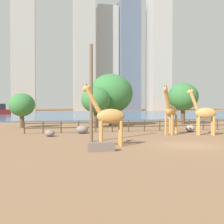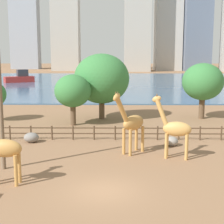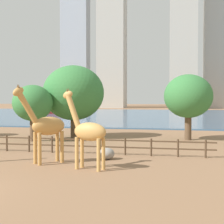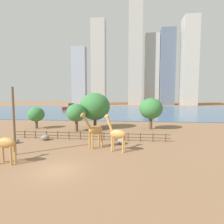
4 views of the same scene
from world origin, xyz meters
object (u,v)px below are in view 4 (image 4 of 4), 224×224
(utility_pole, at_px, (14,121))
(boulder_small, at_px, (45,137))
(giraffe_young, at_px, (5,142))
(boulder_near_fence, at_px, (121,141))
(tree_right_tall, at_px, (76,113))
(tree_center_broad, at_px, (151,109))
(giraffe_tall, at_px, (94,130))
(tree_left_large, at_px, (95,107))
(boulder_by_pole, at_px, (16,141))
(boat_ferry, at_px, (70,108))
(giraffe_companion, at_px, (117,134))
(tree_left_small, at_px, (36,115))

(utility_pole, relative_size, boulder_small, 6.10)
(giraffe_young, relative_size, boulder_near_fence, 4.33)
(tree_right_tall, bearing_deg, boulder_small, -110.16)
(tree_center_broad, bearing_deg, giraffe_tall, -121.22)
(boulder_small, xyz_separation_m, tree_left_large, (5.80, 11.45, 4.44))
(utility_pole, height_order, boulder_near_fence, utility_pole)
(boulder_by_pole, xyz_separation_m, tree_left_large, (9.27, 13.73, 4.54))
(boulder_near_fence, xyz_separation_m, boat_ferry, (-31.45, 65.51, 0.97))
(utility_pole, height_order, tree_right_tall, utility_pole)
(boulder_by_pole, bearing_deg, boulder_near_fence, 4.58)
(giraffe_tall, distance_m, boat_ferry, 73.37)
(tree_left_large, bearing_deg, boulder_by_pole, -124.01)
(tree_right_tall, bearing_deg, tree_left_large, 51.88)
(boulder_small, height_order, tree_center_broad, tree_center_broad)
(giraffe_tall, bearing_deg, boat_ferry, -117.24)
(giraffe_companion, distance_m, utility_pole, 12.52)
(giraffe_tall, height_order, boat_ferry, giraffe_tall)
(tree_center_broad, xyz_separation_m, tree_right_tall, (-15.22, -4.21, -0.69))
(boulder_by_pole, xyz_separation_m, boulder_small, (3.46, 2.28, 0.11))
(tree_right_tall, height_order, boat_ferry, tree_right_tall)
(boulder_near_fence, bearing_deg, giraffe_young, -142.39)
(tree_center_broad, bearing_deg, giraffe_companion, -110.26)
(utility_pole, bearing_deg, tree_left_small, 112.22)
(tree_left_small, bearing_deg, giraffe_young, -68.44)
(boulder_small, bearing_deg, giraffe_companion, -20.64)
(giraffe_young, bearing_deg, tree_left_large, -99.23)
(boulder_near_fence, bearing_deg, tree_right_tall, 137.92)
(giraffe_companion, height_order, tree_right_tall, tree_right_tall)
(boulder_near_fence, relative_size, boulder_small, 0.82)
(boulder_near_fence, bearing_deg, giraffe_tall, -146.58)
(utility_pole, xyz_separation_m, boulder_by_pole, (-3.35, 4.92, -3.74))
(boulder_small, height_order, tree_right_tall, tree_right_tall)
(giraffe_companion, relative_size, utility_pole, 0.60)
(tree_right_tall, distance_m, tree_left_small, 10.20)
(boulder_near_fence, bearing_deg, tree_center_broad, 66.21)
(tree_right_tall, bearing_deg, utility_pole, -101.11)
(tree_left_small, bearing_deg, tree_right_tall, -13.13)
(giraffe_young, distance_m, boulder_near_fence, 14.77)
(boulder_by_pole, relative_size, tree_right_tall, 0.17)
(giraffe_tall, height_order, boulder_near_fence, giraffe_tall)
(tree_left_small, bearing_deg, utility_pole, -67.78)
(boulder_by_pole, xyz_separation_m, tree_left_small, (-3.65, 12.21, 2.78))
(boulder_small, height_order, tree_left_large, tree_left_large)
(boulder_small, bearing_deg, boulder_by_pole, -146.61)
(giraffe_young, xyz_separation_m, boulder_near_fence, (11.61, 8.94, -1.85))
(giraffe_young, xyz_separation_m, tree_right_tall, (2.05, 17.58, 1.55))
(giraffe_companion, xyz_separation_m, tree_left_small, (-19.10, 14.44, 0.83))
(giraffe_tall, xyz_separation_m, utility_pole, (-8.93, -3.85, 1.62))
(boulder_near_fence, height_order, boat_ferry, boat_ferry)
(boulder_small, relative_size, tree_right_tall, 0.24)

